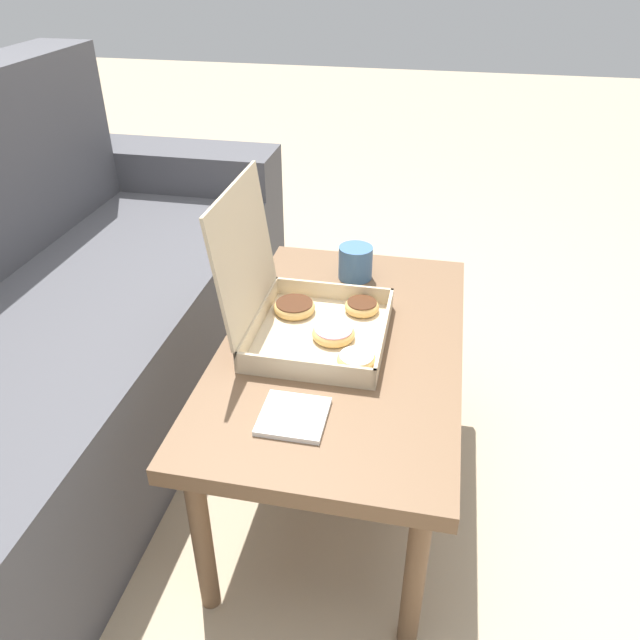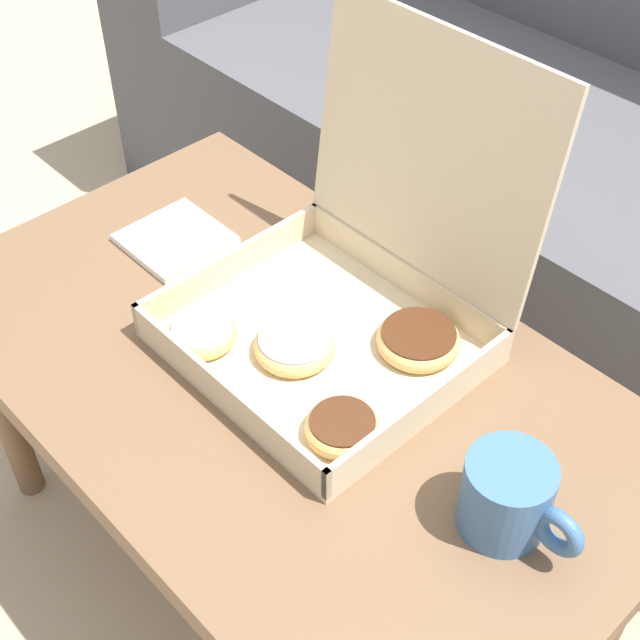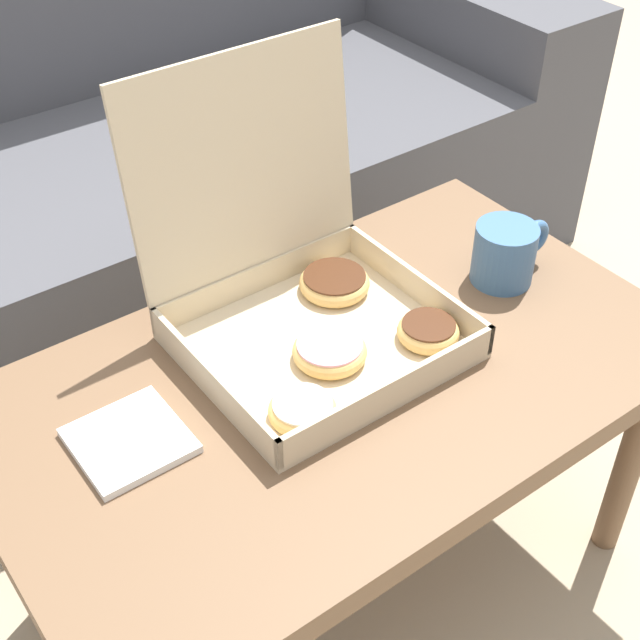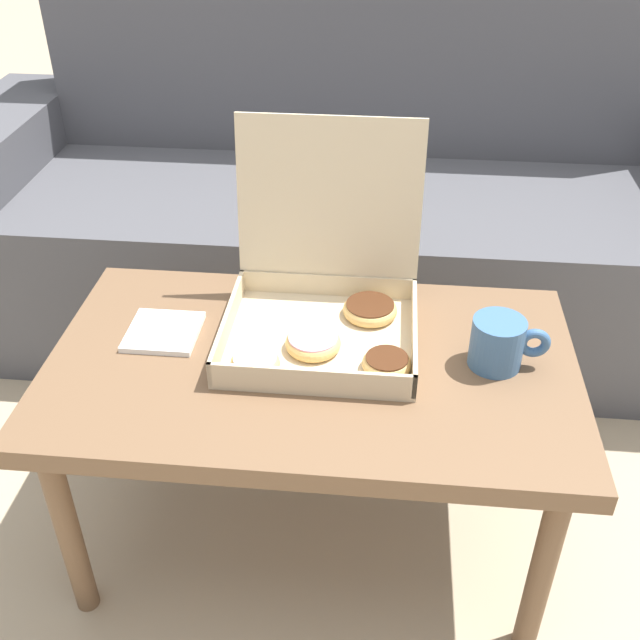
% 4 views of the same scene
% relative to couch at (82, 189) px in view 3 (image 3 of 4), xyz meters
% --- Properties ---
extents(ground_plane, '(12.00, 12.00, 0.00)m').
position_rel_couch_xyz_m(ground_plane, '(0.00, -0.80, -0.33)').
color(ground_plane, tan).
extents(couch, '(2.21, 0.78, 1.00)m').
position_rel_couch_xyz_m(couch, '(0.00, 0.00, 0.00)').
color(couch, '#4C4C51').
rests_on(couch, ground_plane).
extents(coffee_table, '(0.97, 0.57, 0.47)m').
position_rel_couch_xyz_m(coffee_table, '(0.00, -0.88, 0.09)').
color(coffee_table, brown).
rests_on(coffee_table, ground_plane).
extents(pastry_box, '(0.36, 0.36, 0.37)m').
position_rel_couch_xyz_m(pastry_box, '(0.02, -0.79, 0.20)').
color(pastry_box, beige).
rests_on(pastry_box, coffee_table).
extents(coffee_mug, '(0.14, 0.10, 0.09)m').
position_rel_couch_xyz_m(coffee_mug, '(0.34, -0.86, 0.18)').
color(coffee_mug, '#3D6693').
rests_on(coffee_mug, coffee_table).
extents(napkin_stack, '(0.13, 0.13, 0.01)m').
position_rel_couch_xyz_m(napkin_stack, '(-0.29, -0.83, 0.14)').
color(napkin_stack, white).
rests_on(napkin_stack, coffee_table).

